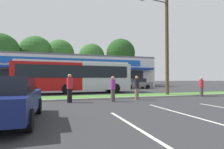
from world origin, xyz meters
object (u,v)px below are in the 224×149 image
utility_pole (166,27)px  car_3 (6,99)px  car_2 (30,84)px  pedestrian_mid (201,87)px  car_0 (137,83)px  pedestrian_far (113,89)px  car_4 (72,84)px  pedestrian_near_bench (137,88)px  pedestrian_by_pole (70,88)px  city_bus (75,76)px

utility_pole → car_3: size_ratio=2.58×
car_2 → pedestrian_mid: pedestrian_mid is taller
utility_pole → car_0: size_ratio=2.46×
utility_pole → pedestrian_mid: (2.41, -1.44, -5.23)m
pedestrian_far → utility_pole: bearing=-178.4°
car_2 → car_4: car_4 is taller
car_0 → pedestrian_near_bench: (-6.08, -12.80, 0.06)m
car_0 → car_3: bearing=53.3°
pedestrian_near_bench → pedestrian_far: (-1.94, -0.51, -0.02)m
car_0 → pedestrian_by_pole: (-10.72, -12.94, 0.11)m
city_bus → car_0: city_bus is taller
car_2 → pedestrian_by_pole: pedestrian_by_pole is taller
car_4 → pedestrian_near_bench: size_ratio=2.83×
car_4 → pedestrian_by_pole: 13.07m
car_3 → pedestrian_mid: 14.05m
city_bus → pedestrian_by_pole: bearing=-99.7°
pedestrian_mid → pedestrian_by_pole: bearing=-96.6°
car_2 → pedestrian_mid: 19.48m
car_3 → car_4: size_ratio=0.93×
car_4 → pedestrian_mid: 15.68m
car_3 → pedestrian_far: pedestrian_far is taller
pedestrian_near_bench → pedestrian_far: pedestrian_near_bench is taller
car_3 → pedestrian_by_pole: 5.17m
car_3 → pedestrian_near_bench: bearing=-55.9°
car_3 → pedestrian_far: 6.60m
car_0 → car_3: size_ratio=1.05×
utility_pole → car_4: (-7.08, 11.04, -5.21)m
pedestrian_near_bench → car_4: bearing=27.9°
utility_pole → pedestrian_mid: size_ratio=7.03×
car_0 → pedestrian_by_pole: size_ratio=2.60×
car_4 → car_3: bearing=78.5°
pedestrian_near_bench → pedestrian_by_pole: 4.64m
utility_pole → pedestrian_near_bench: 6.62m
car_0 → pedestrian_far: (-8.02, -13.31, 0.04)m
city_bus → pedestrian_far: size_ratio=7.11×
city_bus → car_0: 11.23m
car_0 → car_4: size_ratio=0.98×
utility_pole → pedestrian_near_bench: size_ratio=6.80×
city_bus → pedestrian_by_pole: city_bus is taller
city_bus → pedestrian_mid: (9.68, -6.81, -0.95)m
car_0 → pedestrian_by_pole: 16.81m
car_3 → car_2: bearing=5.3°
car_2 → utility_pole: bearing=137.4°
city_bus → car_3: 12.46m
utility_pole → car_0: (2.41, 10.96, -5.25)m
car_3 → pedestrian_mid: pedestrian_mid is taller
pedestrian_by_pole → pedestrian_far: (2.70, -0.36, -0.07)m
pedestrian_near_bench → pedestrian_by_pole: pedestrian_by_pole is taller
pedestrian_far → car_3: bearing=18.7°
car_4 → pedestrian_near_bench: pedestrian_near_bench is taller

